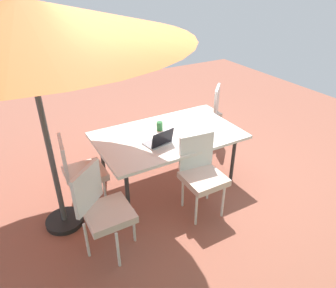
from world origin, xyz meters
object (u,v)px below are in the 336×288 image
object	(u,v)px
patio_umbrella	(21,20)
laptop	(159,141)
dining_table	(168,137)
cup	(160,126)
chair_east	(79,170)
chair_northeast	(103,207)
chair_southwest	(207,111)
chair_north	(201,172)

from	to	relation	value
patio_umbrella	laptop	bearing A→B (deg)	177.73
dining_table	cup	bearing A→B (deg)	-75.86
chair_east	chair_northeast	bearing A→B (deg)	-171.24
chair_northeast	cup	bearing A→B (deg)	-1.99
patio_umbrella	chair_east	size ratio (longest dim) A/B	3.03
dining_table	patio_umbrella	size ratio (longest dim) A/B	0.63
chair_northeast	laptop	xyz separation A→B (m)	(-0.94, -0.55, 0.24)
chair_southwest	chair_northeast	xyz separation A→B (m)	(2.35, 1.46, 0.00)
chair_east	cup	xyz separation A→B (m)	(-1.15, -0.11, 0.25)
chair_southwest	chair_north	size ratio (longest dim) A/B	1.00
dining_table	chair_southwest	world-z (taller)	chair_southwest
dining_table	chair_north	bearing A→B (deg)	94.56
dining_table	chair_southwest	xyz separation A→B (m)	(-1.17, -0.73, -0.15)
chair_southwest	patio_umbrella	bearing A→B (deg)	-27.93
dining_table	cup	xyz separation A→B (m)	(0.04, -0.16, 0.11)
dining_table	cup	world-z (taller)	cup
chair_southwest	chair_northeast	distance (m)	2.76
chair_north	chair_east	bearing A→B (deg)	155.50
chair_east	chair_southwest	size ratio (longest dim) A/B	1.00
chair_northeast	chair_north	bearing A→B (deg)	-38.76
dining_table	chair_east	xyz separation A→B (m)	(1.19, -0.04, -0.15)
dining_table	laptop	xyz separation A→B (m)	(0.23, 0.18, 0.10)
patio_umbrella	chair_northeast	bearing A→B (deg)	117.90
chair_east	chair_north	distance (m)	1.45
chair_north	laptop	bearing A→B (deg)	125.26
chair_southwest	chair_east	bearing A→B (deg)	-29.76
dining_table	laptop	bearing A→B (deg)	38.63
chair_north	cup	bearing A→B (deg)	102.69
chair_southwest	chair_north	xyz separation A→B (m)	(1.12, 1.43, 0.00)
chair_southwest	laptop	bearing A→B (deg)	-12.84
chair_north	cup	size ratio (longest dim) A/B	8.32
laptop	cup	world-z (taller)	laptop
chair_east	laptop	distance (m)	1.02
chair_east	cup	bearing A→B (deg)	-77.14
patio_umbrella	chair_northeast	distance (m)	1.84
dining_table	chair_north	world-z (taller)	chair_north
laptop	chair_east	bearing A→B (deg)	-24.09
chair_southwest	cup	bearing A→B (deg)	-20.67
dining_table	chair_southwest	size ratio (longest dim) A/B	1.91
chair_north	laptop	xyz separation A→B (m)	(0.29, -0.52, 0.24)
patio_umbrella	chair_northeast	size ratio (longest dim) A/B	3.03
chair_southwest	cup	world-z (taller)	chair_southwest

